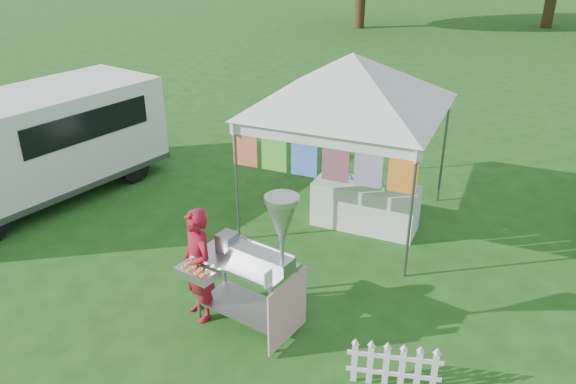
% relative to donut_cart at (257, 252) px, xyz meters
% --- Properties ---
extents(ground, '(120.00, 120.00, 0.00)m').
position_rel_donut_cart_xyz_m(ground, '(0.06, -0.08, -1.19)').
color(ground, '#1E4C15').
rests_on(ground, ground).
extents(canopy_main, '(4.24, 4.24, 3.45)m').
position_rel_donut_cart_xyz_m(canopy_main, '(0.06, 3.41, 1.80)').
color(canopy_main, '#59595E').
rests_on(canopy_main, ground).
extents(donut_cart, '(1.59, 0.98, 2.02)m').
position_rel_donut_cart_xyz_m(donut_cart, '(0.00, 0.00, 0.00)').
color(donut_cart, gray).
rests_on(donut_cart, ground).
extents(vendor, '(0.70, 0.63, 1.60)m').
position_rel_donut_cart_xyz_m(vendor, '(-0.86, -0.05, -0.38)').
color(vendor, maroon).
rests_on(vendor, ground).
extents(cargo_van, '(2.98, 5.23, 2.05)m').
position_rel_donut_cart_xyz_m(cargo_van, '(-5.62, 2.03, -0.08)').
color(cargo_van, white).
rests_on(cargo_van, ground).
extents(picket_fence, '(1.06, 0.27, 0.56)m').
position_rel_donut_cart_xyz_m(picket_fence, '(1.86, -0.30, -0.90)').
color(picket_fence, white).
rests_on(picket_fence, ground).
extents(display_table, '(1.80, 0.70, 0.81)m').
position_rel_donut_cart_xyz_m(display_table, '(0.46, 3.28, -0.78)').
color(display_table, white).
rests_on(display_table, ground).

